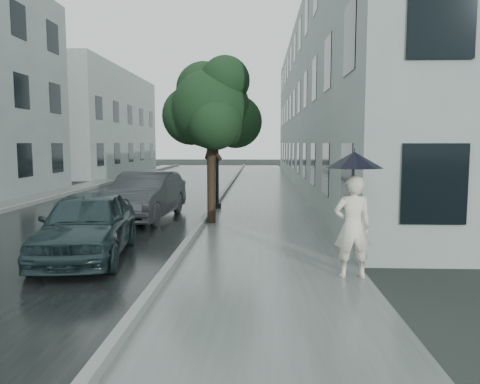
{
  "coord_description": "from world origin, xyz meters",
  "views": [
    {
      "loc": [
        0.09,
        -7.24,
        2.35
      ],
      "look_at": [
        -0.34,
        2.78,
        1.3
      ],
      "focal_mm": 35.0,
      "sensor_mm": 36.0,
      "label": 1
    }
  ],
  "objects_px": {
    "street_tree": "(211,108)",
    "car_near": "(87,224)",
    "car_far": "(145,196)",
    "pedestrian": "(353,227)",
    "lamp_post": "(212,132)"
  },
  "relations": [
    {
      "from": "street_tree",
      "to": "car_near",
      "type": "xyz_separation_m",
      "value": [
        -2.11,
        -4.39,
        -2.67
      ]
    },
    {
      "from": "car_far",
      "to": "pedestrian",
      "type": "bearing_deg",
      "value": -45.98
    },
    {
      "from": "lamp_post",
      "to": "car_far",
      "type": "relative_size",
      "value": 1.08
    },
    {
      "from": "pedestrian",
      "to": "car_near",
      "type": "distance_m",
      "value": 5.31
    },
    {
      "from": "car_far",
      "to": "car_near",
      "type": "bearing_deg",
      "value": -86.14
    },
    {
      "from": "pedestrian",
      "to": "lamp_post",
      "type": "relative_size",
      "value": 0.38
    },
    {
      "from": "pedestrian",
      "to": "car_far",
      "type": "height_order",
      "value": "pedestrian"
    },
    {
      "from": "car_near",
      "to": "car_far",
      "type": "relative_size",
      "value": 0.91
    },
    {
      "from": "street_tree",
      "to": "car_far",
      "type": "relative_size",
      "value": 1.09
    },
    {
      "from": "pedestrian",
      "to": "car_far",
      "type": "xyz_separation_m",
      "value": [
        -5.15,
        6.12,
        -0.17
      ]
    },
    {
      "from": "pedestrian",
      "to": "car_far",
      "type": "bearing_deg",
      "value": -52.94
    },
    {
      "from": "lamp_post",
      "to": "pedestrian",
      "type": "bearing_deg",
      "value": -61.69
    },
    {
      "from": "lamp_post",
      "to": "car_near",
      "type": "xyz_separation_m",
      "value": [
        -1.85,
        -7.33,
        -2.04
      ]
    },
    {
      "from": "street_tree",
      "to": "lamp_post",
      "type": "height_order",
      "value": "street_tree"
    },
    {
      "from": "car_far",
      "to": "lamp_post",
      "type": "bearing_deg",
      "value": 57.02
    }
  ]
}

